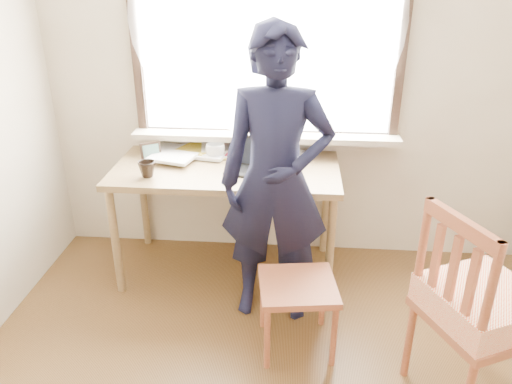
# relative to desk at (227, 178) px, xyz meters

# --- Properties ---
(room_shell) EXTENTS (3.52, 4.02, 2.61)m
(room_shell) POSITION_rel_desk_xyz_m (0.42, -1.43, 0.92)
(room_shell) COLOR beige
(room_shell) RESTS_ON ground
(desk) EXTENTS (1.49, 0.75, 0.80)m
(desk) POSITION_rel_desk_xyz_m (0.00, 0.00, 0.00)
(desk) COLOR olive
(desk) RESTS_ON ground
(laptop) EXTENTS (0.36, 0.32, 0.21)m
(laptop) POSITION_rel_desk_xyz_m (0.18, -0.04, 0.13)
(laptop) COLOR black
(laptop) RESTS_ON desk
(mug_white) EXTENTS (0.18, 0.18, 0.10)m
(mug_white) POSITION_rel_desk_xyz_m (-0.10, 0.16, 0.13)
(mug_white) COLOR white
(mug_white) RESTS_ON desk
(mug_dark) EXTENTS (0.14, 0.14, 0.10)m
(mug_dark) POSITION_rel_desk_xyz_m (-0.47, -0.20, 0.13)
(mug_dark) COLOR black
(mug_dark) RESTS_ON desk
(mouse) EXTENTS (0.10, 0.07, 0.04)m
(mouse) POSITION_rel_desk_xyz_m (0.41, -0.10, 0.10)
(mouse) COLOR black
(mouse) RESTS_ON desk
(desk_clutter) EXTENTS (0.87, 0.55, 0.04)m
(desk_clutter) POSITION_rel_desk_xyz_m (-0.22, 0.17, 0.10)
(desk_clutter) COLOR white
(desk_clutter) RESTS_ON desk
(book_a) EXTENTS (0.19, 0.25, 0.02)m
(book_a) POSITION_rel_desk_xyz_m (-0.40, 0.26, 0.09)
(book_a) COLOR white
(book_a) RESTS_ON desk
(book_b) EXTENTS (0.30, 0.32, 0.02)m
(book_b) POSITION_rel_desk_xyz_m (0.38, 0.24, 0.09)
(book_b) COLOR white
(book_b) RESTS_ON desk
(picture_frame) EXTENTS (0.13, 0.09, 0.11)m
(picture_frame) POSITION_rel_desk_xyz_m (-0.53, 0.10, 0.14)
(picture_frame) COLOR black
(picture_frame) RESTS_ON desk
(work_chair) EXTENTS (0.47, 0.45, 0.43)m
(work_chair) POSITION_rel_desk_xyz_m (0.49, -0.75, -0.36)
(work_chair) COLOR #9F5334
(work_chair) RESTS_ON ground
(side_chair) EXTENTS (0.63, 0.64, 1.06)m
(side_chair) POSITION_rel_desk_xyz_m (1.34, -1.05, -0.16)
(side_chair) COLOR #9F5334
(side_chair) RESTS_ON ground
(person) EXTENTS (0.65, 0.43, 1.78)m
(person) POSITION_rel_desk_xyz_m (0.35, -0.41, 0.17)
(person) COLOR black
(person) RESTS_ON ground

